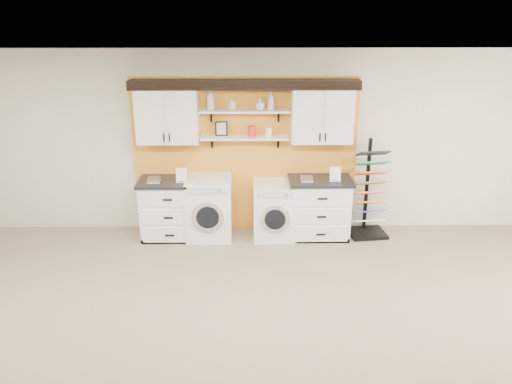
{
  "coord_description": "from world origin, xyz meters",
  "views": [
    {
      "loc": [
        0.08,
        -3.42,
        3.36
      ],
      "look_at": [
        0.15,
        2.3,
        1.22
      ],
      "focal_mm": 35.0,
      "sensor_mm": 36.0,
      "label": 1
    }
  ],
  "objects_px": {
    "base_cabinet_left": "(172,208)",
    "base_cabinet_right": "(319,208)",
    "sample_rack": "(369,205)",
    "dryer": "(274,210)",
    "washer": "(209,208)"
  },
  "relations": [
    {
      "from": "base_cabinet_left",
      "to": "base_cabinet_right",
      "type": "relative_size",
      "value": 0.99
    },
    {
      "from": "sample_rack",
      "to": "dryer",
      "type": "bearing_deg",
      "value": 174.8
    },
    {
      "from": "base_cabinet_left",
      "to": "dryer",
      "type": "xyz_separation_m",
      "value": [
        1.57,
        -0.0,
        -0.03
      ]
    },
    {
      "from": "base_cabinet_left",
      "to": "sample_rack",
      "type": "height_order",
      "value": "sample_rack"
    },
    {
      "from": "base_cabinet_left",
      "to": "base_cabinet_right",
      "type": "distance_m",
      "value": 2.26
    },
    {
      "from": "sample_rack",
      "to": "washer",
      "type": "bearing_deg",
      "value": 174.23
    },
    {
      "from": "washer",
      "to": "dryer",
      "type": "xyz_separation_m",
      "value": [
        0.99,
        0.0,
        -0.04
      ]
    },
    {
      "from": "base_cabinet_left",
      "to": "base_cabinet_right",
      "type": "xyz_separation_m",
      "value": [
        2.26,
        -0.0,
        0.0
      ]
    },
    {
      "from": "dryer",
      "to": "sample_rack",
      "type": "distance_m",
      "value": 1.46
    },
    {
      "from": "base_cabinet_left",
      "to": "washer",
      "type": "height_order",
      "value": "washer"
    },
    {
      "from": "washer",
      "to": "dryer",
      "type": "bearing_deg",
      "value": 0.0
    },
    {
      "from": "base_cabinet_left",
      "to": "sample_rack",
      "type": "distance_m",
      "value": 3.03
    },
    {
      "from": "dryer",
      "to": "base_cabinet_right",
      "type": "bearing_deg",
      "value": 0.28
    },
    {
      "from": "dryer",
      "to": "sample_rack",
      "type": "height_order",
      "value": "sample_rack"
    },
    {
      "from": "base_cabinet_right",
      "to": "sample_rack",
      "type": "xyz_separation_m",
      "value": [
        0.77,
        0.03,
        0.03
      ]
    }
  ]
}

